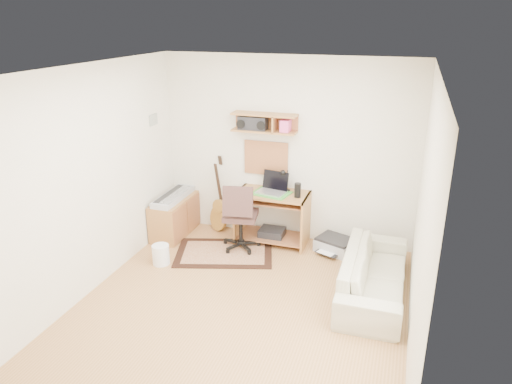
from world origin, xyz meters
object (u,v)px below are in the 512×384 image
(desk, at_px, (272,218))
(sofa, at_px, (375,267))
(cabinet, at_px, (175,216))
(printer, at_px, (335,245))
(task_chair, at_px, (241,215))

(desk, relative_size, sofa, 0.56)
(desk, relative_size, cabinet, 1.11)
(printer, relative_size, sofa, 0.28)
(printer, height_order, sofa, sofa)
(desk, height_order, sofa, desk)
(desk, xyz_separation_m, sofa, (1.51, -0.96, -0.03))
(task_chair, bearing_deg, sofa, -28.74)
(task_chair, bearing_deg, printer, 3.98)
(task_chair, height_order, sofa, task_chair)
(printer, bearing_deg, desk, -159.08)
(desk, bearing_deg, cabinet, -173.14)
(desk, distance_m, printer, 0.96)
(printer, bearing_deg, sofa, -36.63)
(desk, height_order, cabinet, desk)
(task_chair, height_order, printer, task_chair)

